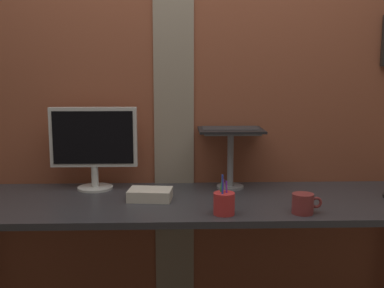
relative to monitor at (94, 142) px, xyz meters
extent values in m
cube|color=brown|center=(0.50, 0.18, 0.32)|extent=(3.25, 0.12, 2.68)
cube|color=gray|center=(0.41, 0.12, 0.32)|extent=(0.21, 0.01, 2.68)
cube|color=#333338|center=(0.50, -0.21, -0.26)|extent=(2.33, 0.67, 0.03)
cylinder|color=silver|center=(0.00, 0.00, -0.24)|extent=(0.18, 0.18, 0.01)
cylinder|color=silver|center=(0.00, 0.00, -0.18)|extent=(0.04, 0.04, 0.11)
cube|color=silver|center=(0.00, 0.00, 0.02)|extent=(0.44, 0.04, 0.30)
cube|color=black|center=(0.00, -0.02, 0.02)|extent=(0.40, 0.00, 0.27)
cylinder|color=gray|center=(0.70, 0.00, -0.24)|extent=(0.14, 0.14, 0.01)
cylinder|color=gray|center=(0.70, 0.00, -0.10)|extent=(0.03, 0.03, 0.28)
cube|color=gray|center=(0.70, 0.00, 0.05)|extent=(0.28, 0.22, 0.01)
cube|color=black|center=(0.70, 0.00, 0.06)|extent=(0.33, 0.25, 0.01)
cube|color=#2D2D30|center=(0.70, 0.02, 0.06)|extent=(0.29, 0.16, 0.00)
cube|color=black|center=(0.70, 0.17, 0.17)|extent=(0.33, 0.08, 0.21)
cube|color=black|center=(0.70, 0.16, 0.17)|extent=(0.30, 0.07, 0.18)
cylinder|color=red|center=(0.62, -0.45, -0.20)|extent=(0.09, 0.09, 0.09)
cylinder|color=purple|center=(0.63, -0.45, -0.17)|extent=(0.01, 0.02, 0.13)
cylinder|color=blue|center=(0.61, -0.47, -0.15)|extent=(0.01, 0.01, 0.17)
cylinder|color=purple|center=(0.62, -0.45, -0.17)|extent=(0.01, 0.01, 0.14)
cylinder|color=green|center=(0.61, -0.43, -0.17)|extent=(0.03, 0.03, 0.13)
cylinder|color=maroon|center=(0.96, -0.45, -0.20)|extent=(0.09, 0.09, 0.09)
torus|color=maroon|center=(1.01, -0.45, -0.20)|extent=(0.05, 0.01, 0.05)
cube|color=silver|center=(0.29, -0.21, -0.22)|extent=(0.21, 0.16, 0.05)
camera|label=1|loc=(0.42, -2.38, 0.36)|focal=44.30mm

